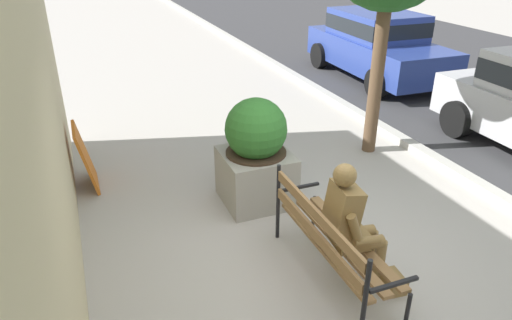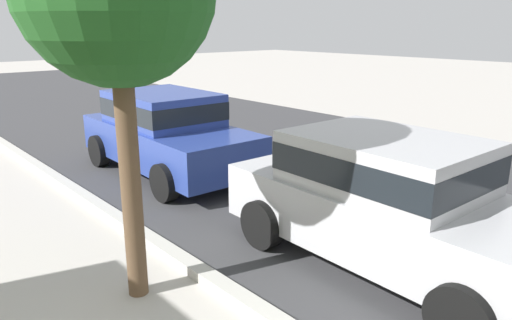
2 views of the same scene
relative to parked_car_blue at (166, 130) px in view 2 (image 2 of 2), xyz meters
name	(u,v)px [view 2 (image 2 of 2)]	position (x,y,z in m)	size (l,w,h in m)	color
parked_car_blue	(166,130)	(0.00, 0.00, 0.00)	(4.14, 2.00, 1.56)	navy
parked_car_silver	(389,198)	(4.97, 0.00, 0.00)	(4.14, 2.00, 1.56)	#B7B7BC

